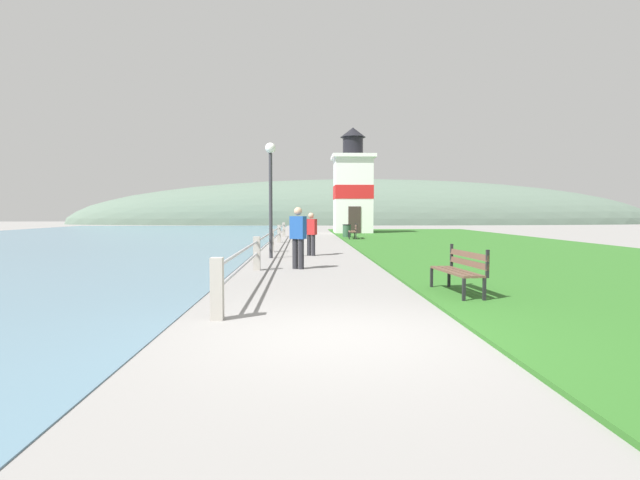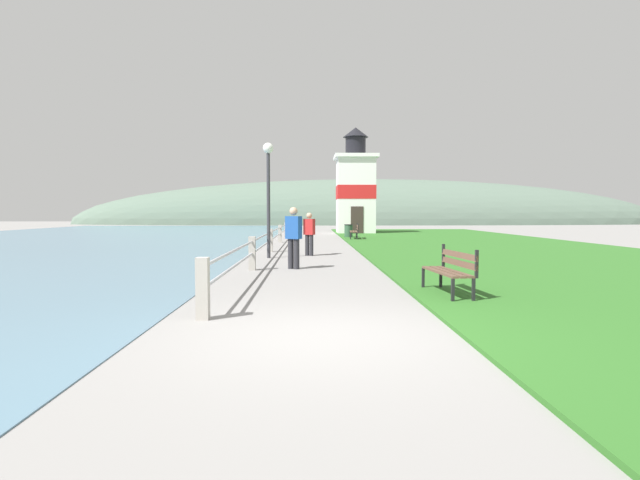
% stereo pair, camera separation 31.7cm
% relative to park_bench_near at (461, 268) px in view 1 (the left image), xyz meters
% --- Properties ---
extents(ground_plane, '(160.00, 160.00, 0.00)m').
position_rel_park_bench_near_xyz_m(ground_plane, '(-2.53, -2.93, -0.54)').
color(ground_plane, gray).
extents(grass_verge, '(12.00, 46.10, 0.06)m').
position_rel_park_bench_near_xyz_m(grass_verge, '(5.27, 12.44, -0.51)').
color(grass_verge, '#2D6623').
rests_on(grass_verge, ground_plane).
extents(seawall_railing, '(0.18, 25.30, 0.92)m').
position_rel_park_bench_near_xyz_m(seawall_railing, '(-4.23, 10.63, 0.01)').
color(seawall_railing, '#A8A399').
rests_on(seawall_railing, ground_plane).
extents(park_bench_near, '(0.62, 1.69, 0.94)m').
position_rel_park_bench_near_xyz_m(park_bench_near, '(0.00, 0.00, 0.00)').
color(park_bench_near, brown).
rests_on(park_bench_near, ground_plane).
extents(park_bench_midway, '(0.60, 2.00, 0.94)m').
position_rel_park_bench_near_xyz_m(park_bench_midway, '(-0.04, 19.52, 0.00)').
color(park_bench_midway, brown).
rests_on(park_bench_midway, ground_plane).
extents(lighthouse, '(3.15, 3.15, 7.85)m').
position_rel_park_bench_near_xyz_m(lighthouse, '(0.73, 27.93, 2.80)').
color(lighthouse, white).
rests_on(lighthouse, ground_plane).
extents(person_strolling, '(0.44, 0.37, 1.57)m').
position_rel_park_bench_near_xyz_m(person_strolling, '(-2.68, 8.86, 0.31)').
color(person_strolling, '#28282D').
rests_on(person_strolling, ground_plane).
extents(person_by_railing, '(0.48, 0.40, 1.73)m').
position_rel_park_bench_near_xyz_m(person_by_railing, '(-3.11, 4.64, 0.40)').
color(person_by_railing, '#28282D').
rests_on(person_by_railing, ground_plane).
extents(trash_bin, '(0.54, 0.54, 0.84)m').
position_rel_park_bench_near_xyz_m(trash_bin, '(-0.29, 21.29, -0.11)').
color(trash_bin, '#2D5138').
rests_on(trash_bin, ground_plane).
extents(lamp_post, '(0.36, 0.36, 3.96)m').
position_rel_park_bench_near_xyz_m(lamp_post, '(-4.08, 7.99, 2.20)').
color(lamp_post, '#333338').
rests_on(lamp_post, ground_plane).
extents(distant_hillside, '(80.00, 16.00, 12.00)m').
position_rel_park_bench_near_xyz_m(distant_hillside, '(5.47, 57.80, -0.54)').
color(distant_hillside, '#566B5B').
rests_on(distant_hillside, ground_plane).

